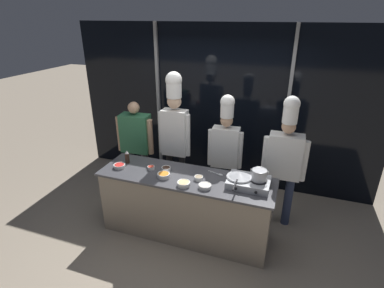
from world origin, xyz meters
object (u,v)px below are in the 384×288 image
object	(u,v)px
prep_bowl_ginger	(184,183)
person_guest	(136,140)
portable_stove	(249,182)
prep_bowl_carrots	(164,175)
chef_line	(285,156)
prep_bowl_bell_pepper	(119,166)
chef_sous	(225,146)
frying_pan	(239,175)
stock_pot	(259,175)
squeeze_bottle_soy	(127,157)
prep_bowl_soy_glaze	(166,168)
chef_head	(175,127)
prep_bowl_mushrooms	(199,178)
prep_bowl_onion	(205,186)
serving_spoon_slotted	(218,174)
prep_bowl_chili_flakes	(151,168)

from	to	relation	value
prep_bowl_ginger	person_guest	size ratio (longest dim) A/B	0.10
portable_stove	prep_bowl_carrots	xyz separation A→B (m)	(-1.05, -0.17, -0.01)
person_guest	chef_line	world-z (taller)	chef_line
prep_bowl_bell_pepper	chef_sous	world-z (taller)	chef_sous
prep_bowl_ginger	frying_pan	bearing A→B (deg)	23.20
stock_pot	person_guest	size ratio (longest dim) A/B	0.13
portable_stove	squeeze_bottle_soy	size ratio (longest dim) A/B	2.73
prep_bowl_ginger	prep_bowl_carrots	world-z (taller)	prep_bowl_carrots
prep_bowl_soy_glaze	chef_head	distance (m)	0.70
prep_bowl_carrots	chef_line	size ratio (longest dim) A/B	0.09
stock_pot	squeeze_bottle_soy	size ratio (longest dim) A/B	1.11
prep_bowl_mushrooms	prep_bowl_bell_pepper	xyz separation A→B (m)	(-1.12, -0.05, 0.00)
prep_bowl_carrots	frying_pan	bearing A→B (deg)	9.81
stock_pot	chef_head	size ratio (longest dim) A/B	0.10
prep_bowl_soy_glaze	prep_bowl_ginger	bearing A→B (deg)	-38.73
frying_pan	prep_bowl_soy_glaze	xyz separation A→B (m)	(-0.98, 0.02, -0.10)
prep_bowl_onion	serving_spoon_slotted	size ratio (longest dim) A/B	0.71
stock_pot	chef_line	world-z (taller)	chef_line
squeeze_bottle_soy	prep_bowl_carrots	bearing A→B (deg)	-17.40
stock_pot	prep_bowl_mushrooms	distance (m)	0.75
prep_bowl_onion	prep_bowl_bell_pepper	world-z (taller)	same
prep_bowl_bell_pepper	serving_spoon_slotted	size ratio (longest dim) A/B	0.72
prep_bowl_mushrooms	prep_bowl_onion	distance (m)	0.21
frying_pan	person_guest	world-z (taller)	person_guest
stock_pot	prep_bowl_soy_glaze	xyz separation A→B (m)	(-1.22, 0.02, -0.14)
portable_stove	serving_spoon_slotted	size ratio (longest dim) A/B	2.28
person_guest	prep_bowl_onion	bearing A→B (deg)	143.47
prep_bowl_mushrooms	prep_bowl_soy_glaze	world-z (taller)	prep_bowl_mushrooms
prep_bowl_chili_flakes	prep_bowl_mushrooms	distance (m)	0.69
chef_sous	chef_line	size ratio (longest dim) A/B	0.96
person_guest	prep_bowl_soy_glaze	bearing A→B (deg)	137.03
portable_stove	chef_line	bearing A→B (deg)	59.14
prep_bowl_soy_glaze	prep_bowl_chili_flakes	bearing A→B (deg)	-166.74
person_guest	prep_bowl_chili_flakes	bearing A→B (deg)	127.12
prep_bowl_chili_flakes	person_guest	bearing A→B (deg)	131.20
portable_stove	prep_bowl_ginger	bearing A→B (deg)	-159.87
serving_spoon_slotted	person_guest	bearing A→B (deg)	160.18
prep_bowl_onion	serving_spoon_slotted	world-z (taller)	prep_bowl_onion
chef_sous	chef_line	xyz separation A→B (m)	(0.83, -0.08, 0.01)
squeeze_bottle_soy	chef_sous	xyz separation A→B (m)	(1.23, 0.66, 0.08)
prep_bowl_chili_flakes	chef_head	world-z (taller)	chef_head
prep_bowl_onion	prep_bowl_carrots	distance (m)	0.57
prep_bowl_onion	prep_bowl_mushrooms	bearing A→B (deg)	129.50
portable_stove	prep_bowl_soy_glaze	xyz separation A→B (m)	(-1.10, 0.02, -0.02)
prep_bowl_onion	prep_bowl_soy_glaze	size ratio (longest dim) A/B	1.27
prep_bowl_carrots	prep_bowl_bell_pepper	bearing A→B (deg)	176.47
serving_spoon_slotted	prep_bowl_mushrooms	bearing A→B (deg)	-133.12
prep_bowl_carrots	chef_sous	size ratio (longest dim) A/B	0.09
stock_pot	prep_bowl_carrots	bearing A→B (deg)	-171.91
prep_bowl_chili_flakes	prep_bowl_bell_pepper	world-z (taller)	prep_bowl_bell_pepper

